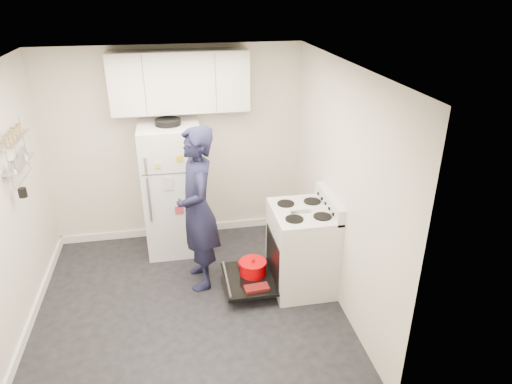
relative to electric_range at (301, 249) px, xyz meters
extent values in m
cube|color=black|center=(-1.26, -0.15, -0.47)|extent=(3.20, 3.20, 0.01)
cube|color=white|center=(-1.26, -0.15, 2.03)|extent=(3.20, 3.20, 0.01)
cube|color=beige|center=(-1.26, 1.45, 0.78)|extent=(3.20, 0.01, 2.50)
cube|color=beige|center=(-1.26, -1.75, 0.78)|extent=(3.20, 0.01, 2.50)
cube|color=beige|center=(-2.86, -0.15, 0.78)|extent=(0.01, 3.20, 2.50)
cube|color=beige|center=(0.34, -0.15, 0.78)|extent=(0.01, 3.20, 2.50)
cube|color=white|center=(-2.85, -0.15, -0.42)|extent=(0.03, 3.20, 0.10)
cube|color=white|center=(-1.26, 1.44, -0.42)|extent=(3.20, 0.03, 0.10)
cube|color=silver|center=(0.01, 0.00, -0.01)|extent=(0.65, 0.76, 0.92)
cube|color=black|center=(-0.06, 0.00, -0.07)|extent=(0.53, 0.60, 0.52)
cube|color=orange|center=(0.21, 0.00, -0.07)|extent=(0.02, 0.56, 0.46)
cylinder|color=black|center=(-0.01, 0.00, -0.25)|extent=(0.34, 0.34, 0.02)
cube|color=silver|center=(0.30, 0.00, 0.54)|extent=(0.08, 0.76, 0.18)
cube|color=silver|center=(0.01, 0.00, 0.47)|extent=(0.65, 0.76, 0.03)
cube|color=#B2B2B7|center=(-0.04, -0.05, 0.50)|extent=(0.22, 0.03, 0.01)
cube|color=black|center=(-0.59, 0.00, -0.32)|extent=(0.55, 0.70, 0.03)
cylinder|color=#B2B2B7|center=(-0.83, 0.00, -0.29)|extent=(0.02, 0.66, 0.02)
cylinder|color=#D20004|center=(-0.53, 0.07, -0.24)|extent=(0.30, 0.30, 0.14)
cylinder|color=#D20004|center=(-0.53, 0.07, -0.16)|extent=(0.31, 0.31, 0.02)
sphere|color=#D20004|center=(-0.53, 0.07, -0.13)|extent=(0.04, 0.04, 0.04)
cube|color=#9D1211|center=(-0.54, -0.22, -0.29)|extent=(0.27, 0.15, 0.04)
cube|color=#9D1211|center=(-0.54, 0.25, -0.29)|extent=(0.26, 0.13, 0.04)
cube|color=silver|center=(-1.34, 1.10, 0.35)|extent=(0.72, 0.70, 1.64)
cube|color=#4C4C4C|center=(-1.34, 0.75, 0.71)|extent=(0.68, 0.01, 0.01)
cube|color=#B2B2B7|center=(-1.62, 0.73, 0.83)|extent=(0.03, 0.03, 0.20)
cube|color=#B2B2B7|center=(-1.62, 0.73, 0.41)|extent=(0.03, 0.03, 0.55)
cylinder|color=black|center=(-1.34, 1.10, 1.21)|extent=(0.30, 0.30, 0.07)
cube|color=#BE3643|center=(-1.29, 0.74, 0.23)|extent=(0.10, 0.01, 0.10)
cube|color=yellow|center=(-1.49, 0.74, 0.81)|extent=(0.06, 0.01, 0.06)
cube|color=#468C2E|center=(-1.16, 0.74, 0.43)|extent=(0.09, 0.01, 0.12)
cube|color=gold|center=(-1.24, 0.74, 0.88)|extent=(0.07, 0.01, 0.07)
cube|color=beige|center=(-1.39, 0.74, 0.58)|extent=(0.12, 0.01, 0.16)
cube|color=silver|center=(-1.16, 1.28, 1.63)|extent=(1.60, 0.33, 0.70)
cube|color=#B2B2B7|center=(-2.78, 0.35, 1.33)|extent=(0.14, 0.60, 0.02)
cube|color=#B2B2B7|center=(-2.78, 0.35, 1.08)|extent=(0.14, 0.60, 0.02)
cylinder|color=black|center=(-2.75, 0.17, 0.85)|extent=(0.08, 0.08, 0.09)
imported|color=#171833|center=(-1.09, 0.27, 0.46)|extent=(0.50, 0.71, 1.85)
camera|label=1|loc=(-1.28, -4.14, 2.71)|focal=32.00mm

